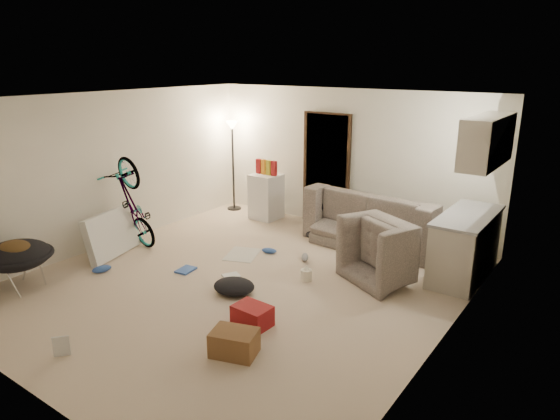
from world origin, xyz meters
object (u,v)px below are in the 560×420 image
Objects in this scene: drink_case_b at (252,316)px; mini_fridge at (266,196)px; tv_box at (112,234)px; drink_case_a at (234,343)px; armchair at (395,256)px; juicer at (306,274)px; floor_lamp at (233,146)px; sofa at (375,225)px; bicycle at (134,223)px; kitchen_counter at (465,247)px; saucer_chair at (17,261)px.

mini_fridge is at bearing 127.21° from drink_case_b.
tv_box is 3.53m from drink_case_a.
juicer is at bearing 66.23° from armchair.
floor_lamp is 1.77× the size of armchair.
armchair is 4.34m from tv_box.
sofa is 2.62× the size of mini_fridge.
sofa is 4.88× the size of drink_case_a.
armchair is at bearing -65.20° from bicycle.
floor_lamp is 4.95m from kitchen_counter.
kitchen_counter is 0.95× the size of bicycle.
mini_fridge is at bearing 59.70° from tv_box.
sofa is 5.35m from saucer_chair.
saucer_chair is 4.09× the size of juicer.
mini_fridge reaches higher than sofa.
floor_lamp is 4.63m from saucer_chair.
kitchen_counter reaches higher than bicycle.
tv_box is at bearing -88.12° from floor_lamp.
drink_case_a is 0.61m from drink_case_b.
drink_case_b is (-0.22, 0.58, -0.01)m from drink_case_a.
drink_case_b is at bearing 18.35° from saucer_chair.
juicer is at bearing -33.90° from floor_lamp.
drink_case_b is (3.15, -0.44, -0.23)m from tv_box.
tv_box is 2.53× the size of drink_case_b.
armchair is 2.41× the size of drink_case_b.
floor_lamp is 2.08× the size of mini_fridge.
mini_fridge reaches higher than drink_case_a.
drink_case_b is (3.25, -3.49, -1.18)m from floor_lamp.
saucer_chair is at bearing -98.30° from mini_fridge.
floor_lamp is 1.26m from mini_fridge.
armchair is 2.18× the size of drink_case_a.
juicer is at bearing 2.94° from tv_box.
floor_lamp is at bearing 8.88° from armchair.
kitchen_counter is 3.69m from drink_case_a.
mini_fridge is at bearing 105.09° from drink_case_a.
saucer_chair is at bearing -159.14° from drink_case_b.
kitchen_counter is at bearing 167.87° from sofa.
floor_lamp is at bearing 172.34° from kitchen_counter.
mini_fridge is (-3.92, 0.55, -0.01)m from kitchen_counter.
armchair is at bearing -18.44° from mini_fridge.
armchair is 0.95× the size of tv_box.
floor_lamp reaches higher than sofa.
drink_case_a is at bearing -79.24° from juicer.
kitchen_counter reaches higher than mini_fridge.
drink_case_a is (3.37, 0.47, -0.26)m from saucer_chair.
drink_case_b is at bearing -83.56° from juicer.
tv_box is (-3.96, -1.77, 0.02)m from armchair.
kitchen_counter is at bearing 63.47° from drink_case_b.
mini_fridge reaches higher than saucer_chair.
sofa is 2.34m from mini_fridge.
kitchen_counter is 1.66m from sofa.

